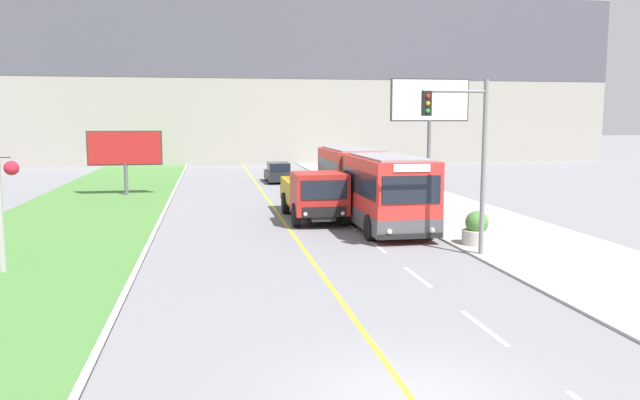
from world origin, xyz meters
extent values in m
plane|color=slate|center=(0.00, 0.00, 0.00)|extent=(300.00, 300.00, 0.00)
cube|color=gold|center=(0.00, 0.00, 0.00)|extent=(0.14, 140.00, 0.01)
cube|color=silver|center=(2.75, 3.20, 0.00)|extent=(0.12, 2.40, 0.01)
cube|color=silver|center=(2.75, 7.80, 0.00)|extent=(0.12, 2.40, 0.01)
cube|color=silver|center=(2.75, 12.40, 0.00)|extent=(0.12, 2.40, 0.01)
cube|color=silver|center=(2.75, 17.00, 0.00)|extent=(0.12, 2.40, 0.01)
cube|color=silver|center=(2.75, 21.60, 0.00)|extent=(0.12, 2.40, 0.01)
cube|color=silver|center=(2.75, 26.20, 0.00)|extent=(0.12, 2.40, 0.01)
cube|color=silver|center=(2.75, 30.80, 0.00)|extent=(0.12, 2.40, 0.01)
cube|color=silver|center=(2.75, 35.40, 0.00)|extent=(0.12, 2.40, 0.01)
cube|color=silver|center=(2.75, 40.00, 0.00)|extent=(0.12, 2.40, 0.01)
cube|color=silver|center=(2.75, 44.60, 0.00)|extent=(0.12, 2.40, 0.01)
cube|color=gray|center=(0.00, 57.96, 12.42)|extent=(80.00, 8.00, 24.85)
cube|color=#4C4C56|center=(0.00, 53.94, 13.04)|extent=(80.00, 0.04, 8.70)
cube|color=red|center=(3.96, 15.11, 1.68)|extent=(2.52, 5.94, 2.80)
cube|color=#4C4C51|center=(3.96, 15.11, 0.62)|extent=(2.54, 5.96, 0.70)
cube|color=black|center=(3.96, 15.11, 2.10)|extent=(2.55, 5.47, 0.98)
cube|color=gray|center=(3.96, 15.11, 3.12)|extent=(2.14, 5.35, 0.08)
cube|color=red|center=(3.96, 21.95, 1.68)|extent=(2.52, 5.94, 2.80)
cube|color=#4C4C51|center=(3.96, 21.95, 0.62)|extent=(2.54, 5.96, 0.70)
cube|color=black|center=(3.96, 21.95, 2.10)|extent=(2.55, 5.47, 0.98)
cube|color=gray|center=(3.96, 21.95, 3.12)|extent=(2.14, 5.35, 0.08)
cube|color=#474747|center=(3.96, 18.53, 1.68)|extent=(2.32, 0.90, 2.58)
cube|color=black|center=(3.96, 12.12, 2.10)|extent=(2.22, 0.04, 1.03)
cube|color=black|center=(3.96, 12.11, 0.38)|extent=(2.47, 0.06, 0.20)
sphere|color=#F4EAB2|center=(3.14, 12.10, 0.57)|extent=(0.20, 0.20, 0.20)
sphere|color=#F4EAB2|center=(4.78, 12.10, 0.57)|extent=(0.20, 0.20, 0.20)
cube|color=white|center=(3.96, 12.12, 2.90)|extent=(1.39, 0.04, 0.28)
cylinder|color=black|center=(2.76, 13.44, 0.50)|extent=(0.28, 1.00, 1.00)
cylinder|color=black|center=(5.16, 13.44, 0.50)|extent=(0.28, 1.00, 1.00)
cylinder|color=black|center=(2.76, 17.01, 0.50)|extent=(0.28, 1.00, 1.00)
cylinder|color=black|center=(5.16, 17.01, 0.50)|extent=(0.28, 1.00, 1.00)
cylinder|color=black|center=(2.76, 22.54, 0.50)|extent=(0.28, 1.00, 1.00)
cylinder|color=black|center=(5.16, 22.54, 0.50)|extent=(0.28, 1.00, 1.00)
cube|color=black|center=(1.43, 19.39, 0.45)|extent=(1.04, 6.74, 0.20)
cube|color=#AD231E|center=(1.43, 17.19, 1.44)|extent=(2.31, 2.34, 1.79)
cube|color=black|center=(1.43, 16.00, 1.71)|extent=(1.96, 0.04, 0.80)
cube|color=black|center=(1.43, 15.99, 0.77)|extent=(1.85, 0.06, 0.44)
sphere|color=silver|center=(0.62, 15.98, 0.70)|extent=(0.18, 0.18, 0.18)
sphere|color=silver|center=(2.24, 15.98, 0.70)|extent=(0.18, 0.18, 0.18)
cube|color=#B7931E|center=(1.43, 20.68, 0.61)|extent=(2.19, 4.15, 0.12)
cube|color=#B7931E|center=(0.39, 20.68, 1.12)|extent=(0.12, 4.15, 1.15)
cube|color=#B7931E|center=(2.47, 20.68, 1.12)|extent=(0.12, 4.15, 1.15)
cube|color=#B7931E|center=(1.43, 18.67, 1.12)|extent=(2.19, 0.12, 1.15)
cube|color=#B7931E|center=(1.43, 22.70, 1.12)|extent=(2.19, 0.12, 1.15)
cube|color=#B7931E|center=(1.43, 18.67, 1.81)|extent=(2.19, 0.12, 0.24)
cylinder|color=black|center=(0.37, 16.95, 0.52)|extent=(0.30, 1.04, 1.04)
cylinder|color=black|center=(2.49, 16.95, 0.52)|extent=(0.30, 1.04, 1.04)
cylinder|color=black|center=(0.37, 20.89, 0.52)|extent=(0.30, 1.04, 1.04)
cylinder|color=black|center=(2.49, 20.89, 0.52)|extent=(0.30, 1.04, 1.04)
cube|color=black|center=(1.71, 36.36, 0.49)|extent=(1.80, 4.30, 0.61)
cube|color=black|center=(1.71, 36.47, 1.12)|extent=(1.53, 2.36, 0.65)
cylinder|color=black|center=(0.90, 35.07, 0.31)|extent=(0.18, 0.62, 0.62)
cylinder|color=black|center=(2.52, 35.07, 0.31)|extent=(0.18, 0.62, 0.62)
cylinder|color=black|center=(0.90, 37.65, 0.31)|extent=(0.18, 0.62, 0.62)
cylinder|color=black|center=(2.52, 37.65, 0.31)|extent=(0.18, 0.62, 0.62)
sphere|color=red|center=(-9.16, 10.54, 3.20)|extent=(0.44, 0.44, 0.44)
cylinder|color=#333333|center=(-9.39, 10.54, 3.52)|extent=(0.45, 0.04, 0.04)
cylinder|color=slate|center=(5.82, 10.13, 2.98)|extent=(0.16, 0.16, 5.97)
cylinder|color=slate|center=(4.72, 10.13, 5.57)|extent=(2.20, 0.10, 0.10)
cube|color=black|center=(3.76, 10.13, 5.17)|extent=(0.28, 0.24, 0.80)
sphere|color=red|center=(3.76, 10.00, 5.41)|extent=(0.14, 0.14, 0.14)
sphere|color=orange|center=(3.76, 10.00, 5.17)|extent=(0.14, 0.14, 0.14)
sphere|color=green|center=(3.76, 10.00, 4.93)|extent=(0.14, 0.14, 0.14)
cylinder|color=#59595B|center=(10.87, 29.49, 2.29)|extent=(0.24, 0.24, 4.58)
cube|color=#333333|center=(10.87, 29.49, 5.87)|extent=(5.26, 0.20, 2.74)
cube|color=silver|center=(10.87, 29.38, 5.87)|extent=(5.10, 0.02, 2.58)
cylinder|color=#59595B|center=(-8.37, 30.01, 0.96)|extent=(0.24, 0.24, 1.92)
cube|color=#333333|center=(-8.37, 30.01, 2.89)|extent=(4.44, 0.20, 2.11)
cube|color=#AD1E1E|center=(-8.37, 29.90, 2.89)|extent=(4.28, 0.02, 1.95)
cylinder|color=#B7B2A8|center=(6.35, 11.69, 0.34)|extent=(1.05, 1.05, 0.53)
sphere|color=#477A38|center=(6.35, 11.69, 0.90)|extent=(0.84, 0.84, 0.84)
cylinder|color=#B7B2A8|center=(6.29, 17.18, 0.32)|extent=(1.05, 1.05, 0.48)
sphere|color=#477A38|center=(6.29, 17.18, 0.85)|extent=(0.84, 0.84, 0.84)
cylinder|color=#B7B2A8|center=(6.37, 22.67, 0.33)|extent=(1.08, 1.08, 0.49)
sphere|color=#477A38|center=(6.37, 22.67, 0.87)|extent=(0.86, 0.86, 0.86)
cylinder|color=#B7B2A8|center=(6.45, 28.15, 0.33)|extent=(1.11, 1.11, 0.49)
sphere|color=#477A38|center=(6.45, 28.15, 0.88)|extent=(0.89, 0.89, 0.89)
camera|label=1|loc=(-3.25, -9.53, 4.68)|focal=35.00mm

